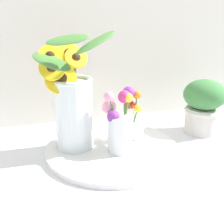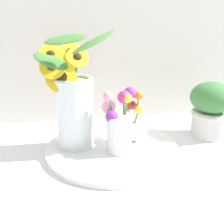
# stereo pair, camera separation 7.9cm
# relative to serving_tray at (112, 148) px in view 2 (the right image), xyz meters

# --- Properties ---
(ground_plane) EXTENTS (6.00, 6.00, 0.00)m
(ground_plane) POSITION_rel_serving_tray_xyz_m (0.01, -0.09, -0.01)
(ground_plane) COLOR silver
(serving_tray) EXTENTS (0.41, 0.41, 0.02)m
(serving_tray) POSITION_rel_serving_tray_xyz_m (0.00, 0.00, 0.00)
(serving_tray) COLOR white
(serving_tray) RESTS_ON ground_plane
(mason_jar_sunflowers) EXTENTS (0.25, 0.21, 0.36)m
(mason_jar_sunflowers) POSITION_rel_serving_tray_xyz_m (-0.11, 0.03, 0.15)
(mason_jar_sunflowers) COLOR silver
(mason_jar_sunflowers) RESTS_ON serving_tray
(vase_small_center) EXTENTS (0.09, 0.09, 0.18)m
(vase_small_center) POSITION_rel_serving_tray_xyz_m (0.01, -0.03, 0.09)
(vase_small_center) COLOR white
(vase_small_center) RESTS_ON serving_tray
(vase_bulb_right) EXTENTS (0.07, 0.08, 0.18)m
(vase_bulb_right) POSITION_rel_serving_tray_xyz_m (0.07, 0.03, 0.08)
(vase_bulb_right) COLOR white
(vase_bulb_right) RESTS_ON serving_tray
(potted_plant) EXTENTS (0.15, 0.15, 0.20)m
(potted_plant) POSITION_rel_serving_tray_xyz_m (0.35, 0.05, 0.10)
(potted_plant) COLOR beige
(potted_plant) RESTS_ON ground_plane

